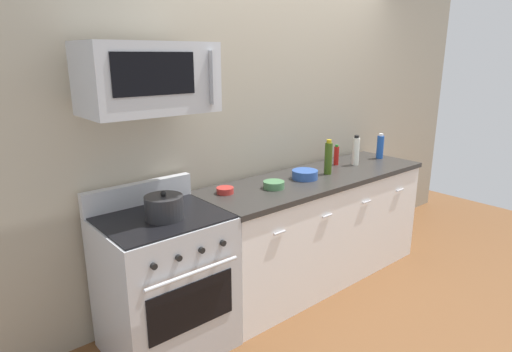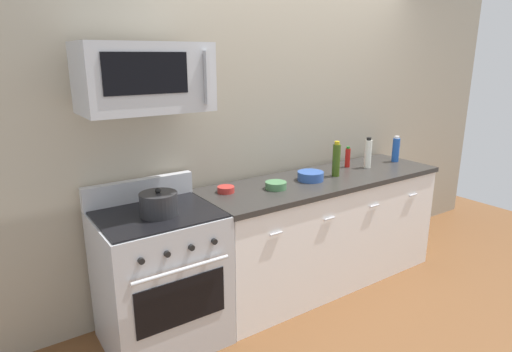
% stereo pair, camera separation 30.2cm
% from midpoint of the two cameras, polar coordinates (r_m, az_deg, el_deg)
% --- Properties ---
extents(ground_plane, '(6.26, 6.26, 0.00)m').
position_cam_midpoint_polar(ground_plane, '(3.90, 5.42, -13.10)').
color(ground_plane, brown).
extents(back_wall, '(5.21, 0.10, 2.70)m').
position_cam_midpoint_polar(back_wall, '(3.75, 1.45, 7.65)').
color(back_wall, '#9E937F').
rests_on(back_wall, ground_plane).
extents(counter_unit, '(2.12, 0.66, 0.92)m').
position_cam_midpoint_polar(counter_unit, '(3.70, 5.61, -6.85)').
color(counter_unit, white).
rests_on(counter_unit, ground_plane).
extents(range_oven, '(0.76, 0.69, 1.07)m').
position_cam_midpoint_polar(range_oven, '(2.94, -14.96, -13.44)').
color(range_oven, '#B7BABF').
rests_on(range_oven, ground_plane).
extents(microwave, '(0.74, 0.44, 0.40)m').
position_cam_midpoint_polar(microwave, '(2.63, -17.40, 12.25)').
color(microwave, '#B7BABF').
extents(bottle_olive_oil, '(0.06, 0.06, 0.29)m').
position_cam_midpoint_polar(bottle_olive_oil, '(3.58, 7.18, 2.37)').
color(bottle_olive_oil, '#385114').
rests_on(bottle_olive_oil, countertop_slab).
extents(bottle_soda_blue, '(0.07, 0.07, 0.24)m').
position_cam_midpoint_polar(bottle_soda_blue, '(4.24, 14.17, 3.77)').
color(bottle_soda_blue, '#1E4CA5').
rests_on(bottle_soda_blue, countertop_slab).
extents(bottle_hot_sauce_red, '(0.04, 0.04, 0.18)m').
position_cam_midpoint_polar(bottle_hot_sauce_red, '(3.91, 8.42, 2.69)').
color(bottle_hot_sauce_red, '#B21914').
rests_on(bottle_hot_sauce_red, countertop_slab).
extents(bottle_vinegar_white, '(0.06, 0.06, 0.27)m').
position_cam_midpoint_polar(bottle_vinegar_white, '(3.93, 10.94, 3.25)').
color(bottle_vinegar_white, silver).
rests_on(bottle_vinegar_white, countertop_slab).
extents(bowl_red_small, '(0.12, 0.12, 0.04)m').
position_cam_midpoint_polar(bowl_red_small, '(3.10, -6.91, -1.92)').
color(bowl_red_small, '#B72D28').
rests_on(bowl_red_small, countertop_slab).
extents(bowl_blue_mixing, '(0.21, 0.21, 0.07)m').
position_cam_midpoint_polar(bowl_blue_mixing, '(3.45, 4.00, 0.20)').
color(bowl_blue_mixing, '#2D519E').
rests_on(bowl_blue_mixing, countertop_slab).
extents(bowl_green_glaze, '(0.16, 0.16, 0.05)m').
position_cam_midpoint_polar(bowl_green_glaze, '(3.20, -0.33, -1.17)').
color(bowl_green_glaze, '#477A4C').
rests_on(bowl_green_glaze, countertop_slab).
extents(stockpot, '(0.23, 0.23, 0.18)m').
position_cam_midpoint_polar(stockpot, '(2.69, -15.26, -4.07)').
color(stockpot, '#262628').
rests_on(stockpot, range_oven).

